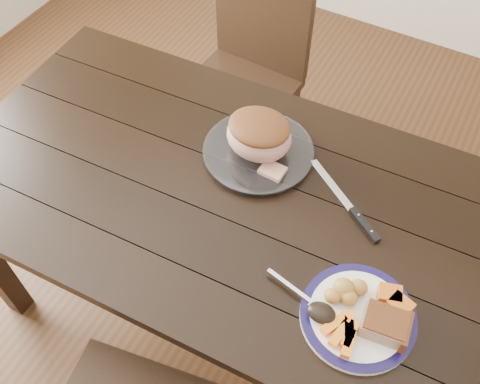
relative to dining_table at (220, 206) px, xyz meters
The scene contains 15 objects.
ground 0.66m from the dining_table, ahead, with size 4.00×4.00×0.00m, color #472B16.
dining_table is the anchor object (origin of this frame).
chair_far 0.81m from the dining_table, 112.41° to the left, with size 0.44×0.45×0.93m.
dinner_plate 0.54m from the dining_table, 20.31° to the right, with size 0.28×0.28×0.02m, color white.
plate_rim 0.54m from the dining_table, 20.31° to the right, with size 0.28×0.28×0.02m, color #100B37.
serving_platter 0.20m from the dining_table, 76.00° to the left, with size 0.32×0.32×0.02m, color white.
pork_slice 0.60m from the dining_table, 18.68° to the right, with size 0.10×0.08×0.05m, color #A57965.
roasted_potatoes 0.49m from the dining_table, 18.82° to the right, with size 0.09×0.09×0.05m.
carrot_batons 0.55m from the dining_table, 27.10° to the right, with size 0.09×0.11×0.02m.
pumpkin_wedges 0.58m from the dining_table, 11.99° to the right, with size 0.10×0.08×0.04m.
dark_mushroom 0.49m from the dining_table, 28.85° to the right, with size 0.07×0.05×0.03m, color black.
fork 0.42m from the dining_table, 29.86° to the right, with size 0.18×0.05×0.00m.
roast_joint 0.24m from the dining_table, 76.00° to the left, with size 0.19×0.17×0.13m, color tan.
cut_slice 0.20m from the dining_table, 43.17° to the left, with size 0.07×0.06×0.02m, color tan.
carving_knife 0.40m from the dining_table, 14.34° to the left, with size 0.28×0.19×0.01m.
Camera 1 is at (0.51, -0.79, 1.97)m, focal length 40.00 mm.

